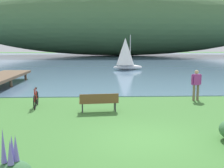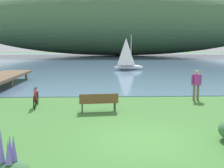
# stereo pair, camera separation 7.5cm
# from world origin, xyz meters

# --- Properties ---
(ground_plane) EXTENTS (200.00, 200.00, 0.00)m
(ground_plane) POSITION_xyz_m (0.00, 0.00, 0.00)
(ground_plane) COLOR #3D7533
(bay_water) EXTENTS (180.00, 80.00, 0.04)m
(bay_water) POSITION_xyz_m (0.00, 47.57, 0.02)
(bay_water) COLOR #5B7F9E
(bay_water) RESTS_ON ground
(distant_hillside) EXTENTS (82.41, 28.00, 17.31)m
(distant_hillside) POSITION_xyz_m (3.17, 67.11, 8.69)
(distant_hillside) COLOR #42663D
(distant_hillside) RESTS_ON bay_water
(park_bench_near_camera) EXTENTS (1.84, 0.68, 0.88)m
(park_bench_near_camera) POSITION_xyz_m (-1.61, 3.90, 0.52)
(park_bench_near_camera) COLOR brown
(park_bench_near_camera) RESTS_ON ground
(bicycle_leaning_near_bench) EXTENTS (0.25, 1.77, 1.01)m
(bicycle_leaning_near_bench) POSITION_xyz_m (-4.77, 5.04, 0.40)
(bicycle_leaning_near_bench) COLOR black
(bicycle_leaning_near_bench) RESTS_ON ground
(person_at_shoreline) EXTENTS (0.60, 0.28, 1.71)m
(person_at_shoreline) POSITION_xyz_m (3.79, 6.37, 0.98)
(person_at_shoreline) COLOR #72604C
(person_at_shoreline) RESTS_ON ground
(sailboat_nearest_to_shore) EXTENTS (3.65, 2.39, 4.17)m
(sailboat_nearest_to_shore) POSITION_xyz_m (1.46, 24.63, 2.00)
(sailboat_nearest_to_shore) COLOR white
(sailboat_nearest_to_shore) RESTS_ON bay_water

